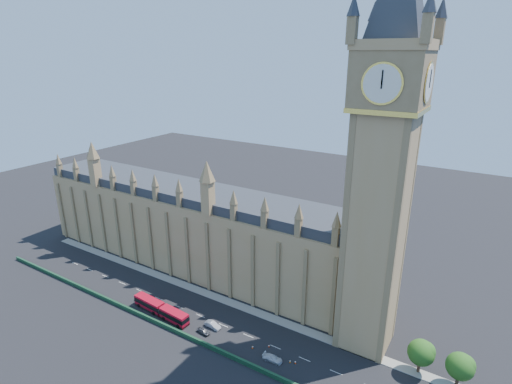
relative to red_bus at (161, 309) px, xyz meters
The scene contains 15 objects.
ground 14.82m from the red_bus, 21.18° to the left, with size 400.00×400.00×0.00m, color black.
palace_westminster 31.94m from the red_bus, 112.43° to the left, with size 120.00×20.00×28.00m.
elizabeth_tower 76.40m from the red_bus, 20.47° to the left, with size 20.59×20.59×105.00m.
bridge_parapet 14.25m from the red_bus, 15.02° to the right, with size 160.00×0.60×1.20m, color #1E4C2D.
kerb_north 20.26m from the red_bus, 47.20° to the left, with size 160.00×3.00×0.16m, color gray.
tree_east_near 67.83m from the red_bus, 13.15° to the left, with size 6.00×6.00×8.50m.
tree_east_far 75.63m from the red_bus, 11.77° to the left, with size 6.00×6.00×8.50m.
red_bus is the anchor object (origin of this frame).
car_grey 15.17m from the red_bus, ahead, with size 1.56×3.87×1.32m, color #3F4047.
car_silver 16.06m from the red_bus, 11.29° to the left, with size 1.65×4.72×1.56m, color #A3A5AB.
car_white 35.42m from the red_bus, ahead, with size 1.98×4.87×1.41m, color silver.
cone_a 29.18m from the red_bus, ahead, with size 0.55×0.55×0.76m.
cone_b 40.57m from the red_bus, ahead, with size 0.54×0.54×0.66m.
cone_c 39.33m from the red_bus, ahead, with size 0.51×0.51×0.67m.
cone_d 32.66m from the red_bus, ahead, with size 0.43×0.43×0.67m.
Camera 1 is at (58.49, -71.85, 69.45)m, focal length 28.00 mm.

